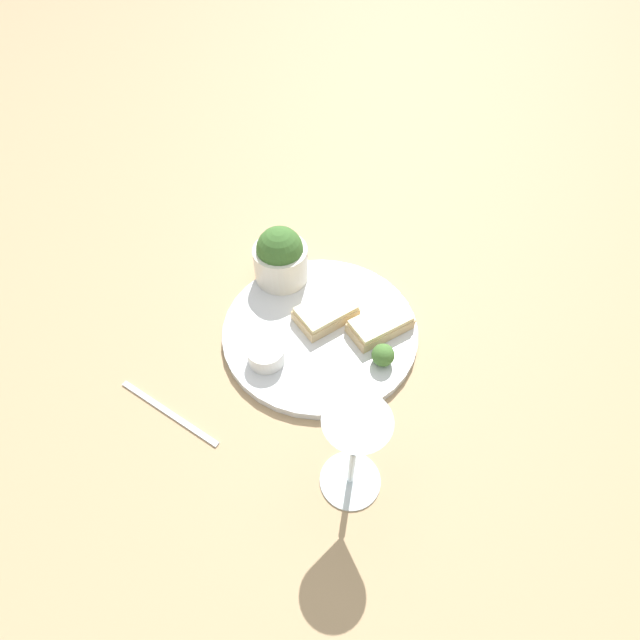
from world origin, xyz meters
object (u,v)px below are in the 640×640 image
cheese_toast_far (380,324)px  fork (169,412)px  cheese_toast_near (326,313)px  wine_glass (355,441)px  salad_bowl (280,257)px  sauce_ramekin (266,354)px

cheese_toast_far → fork: (-0.25, 0.22, -0.02)m
cheese_toast_near → wine_glass: size_ratio=0.67×
salad_bowl → sauce_ramekin: (-0.16, -0.06, -0.03)m
cheese_toast_far → sauce_ramekin: bearing=132.4°
sauce_ramekin → wine_glass: size_ratio=0.34×
salad_bowl → cheese_toast_far: (-0.04, -0.19, -0.03)m
cheese_toast_near → cheese_toast_far: (0.01, -0.09, 0.00)m
salad_bowl → cheese_toast_near: size_ratio=0.91×
wine_glass → cheese_toast_far: bearing=11.0°
cheese_toast_far → wine_glass: bearing=-169.0°
salad_bowl → cheese_toast_near: bearing=-117.2°
cheese_toast_near → wine_glass: (-0.23, -0.13, 0.09)m
salad_bowl → cheese_toast_near: 0.12m
salad_bowl → fork: 0.30m
sauce_ramekin → cheese_toast_near: sauce_ramekin is taller
sauce_ramekin → cheese_toast_far: 0.18m
salad_bowl → fork: salad_bowl is taller
cheese_toast_near → fork: cheese_toast_near is taller
cheese_toast_near → sauce_ramekin: bearing=156.8°
sauce_ramekin → fork: 0.16m
wine_glass → fork: 0.29m
cheese_toast_far → wine_glass: (-0.24, -0.05, 0.09)m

